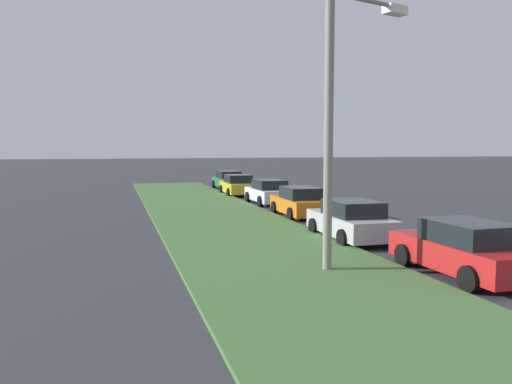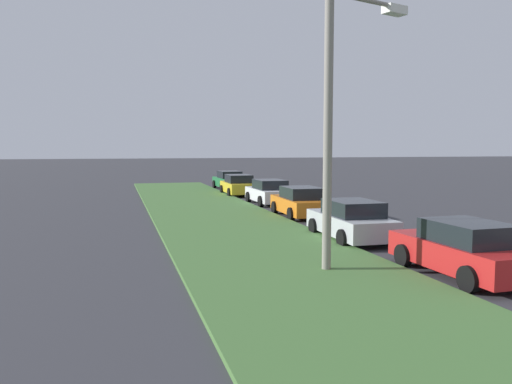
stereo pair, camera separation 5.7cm
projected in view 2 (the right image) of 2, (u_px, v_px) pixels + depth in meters
name	position (u px, v px, depth m)	size (l,w,h in m)	color
grass_median	(254.00, 243.00, 17.42)	(60.00, 6.00, 0.12)	#477238
parked_car_red	(464.00, 249.00, 13.17)	(4.33, 2.08, 1.47)	red
parked_car_silver	(351.00, 221.00, 18.34)	(4.33, 2.08, 1.47)	#B2B5BA
parked_car_orange	(300.00, 202.00, 24.46)	(4.35, 2.11, 1.47)	orange
parked_car_white	(269.00, 192.00, 29.95)	(4.31, 2.04, 1.47)	silver
parked_car_yellow	(238.00, 185.00, 35.44)	(4.33, 2.08, 1.47)	gold
parked_car_green	(229.00, 180.00, 40.80)	(4.35, 2.11, 1.47)	#1E6B38
streetlight	(338.00, 109.00, 13.35)	(1.09, 2.80, 7.50)	gray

